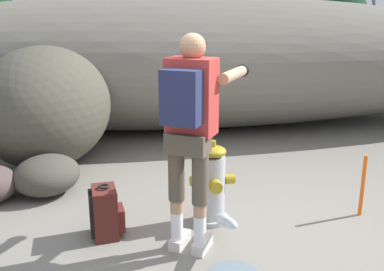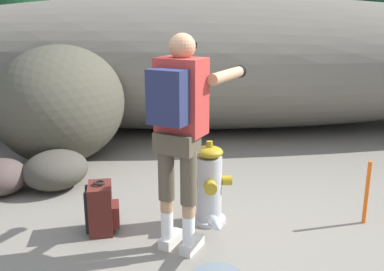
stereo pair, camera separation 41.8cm
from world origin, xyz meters
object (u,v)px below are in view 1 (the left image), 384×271
Objects in this scene: boulder_small at (47,175)px; survey_stake at (363,186)px; spare_backpack at (106,213)px; fire_hydrant at (212,185)px; utility_worker at (191,118)px; boulder_large at (46,107)px.

survey_stake reaches higher than boulder_small.
spare_backpack is at bearing -57.11° from boulder_small.
fire_hydrant is at bearing 176.88° from survey_stake.
utility_worker is 3.70× the size of spare_backpack.
fire_hydrant is 0.44× the size of boulder_large.
spare_backpack is at bearing -68.07° from boulder_large.
boulder_small is (-0.67, 1.03, -0.01)m from spare_backpack.
fire_hydrant is 1.66× the size of spare_backpack.
spare_backpack is 0.78× the size of survey_stake.
fire_hydrant is 1.44m from survey_stake.
fire_hydrant is 1.86m from boulder_small.
boulder_small is at bearing -82.40° from boulder_large.
boulder_large is at bearing 104.63° from spare_backpack.
spare_backpack is 1.23m from boulder_small.
survey_stake is at bearing -3.12° from fire_hydrant.
spare_backpack is at bearing 96.64° from utility_worker.
survey_stake is at bearing -17.44° from boulder_small.
boulder_large is 2.38× the size of boulder_small.
utility_worker is at bearing -56.55° from boulder_large.
utility_worker is 2.90× the size of survey_stake.
survey_stake is at bearing -5.64° from spare_backpack.
survey_stake is (3.06, -0.96, 0.09)m from boulder_small.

